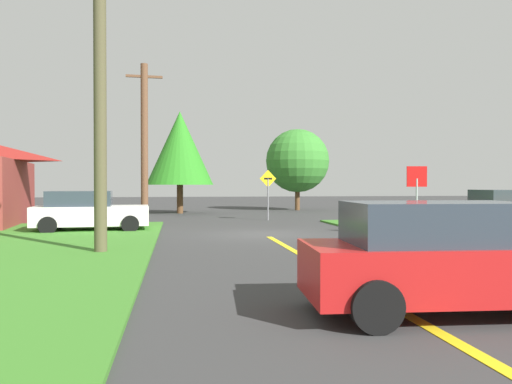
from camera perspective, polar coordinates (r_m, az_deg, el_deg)
ground_plane at (r=19.03m, az=0.95°, el=-4.81°), size 120.00×120.00×0.00m
lane_stripe_center at (r=11.30m, az=8.01°, el=-8.67°), size 0.20×14.00×0.01m
stop_sign at (r=19.27m, az=17.75°, el=0.56°), size 0.75×0.12×2.54m
parked_car_near_building at (r=21.13m, az=-18.43°, el=-2.10°), size 4.55×2.37×1.62m
car_on_crossroad at (r=27.73m, az=25.28°, el=-1.45°), size 2.24×4.38×1.62m
car_behind_on_main_road at (r=7.86m, az=21.57°, el=-7.00°), size 4.61×2.16×1.62m
utility_pole_near at (r=14.28m, az=-17.25°, el=9.89°), size 1.76×0.62×8.07m
utility_pole_mid at (r=25.87m, az=-12.53°, el=5.61°), size 1.80×0.36×7.91m
direction_sign at (r=26.46m, az=1.36°, el=0.34°), size 0.90×0.14×2.64m
oak_tree_left at (r=37.06m, az=4.71°, el=3.54°), size 4.63×4.63×5.95m
pine_tree_center at (r=33.33m, az=-8.62°, el=4.93°), size 4.36×4.36×6.67m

